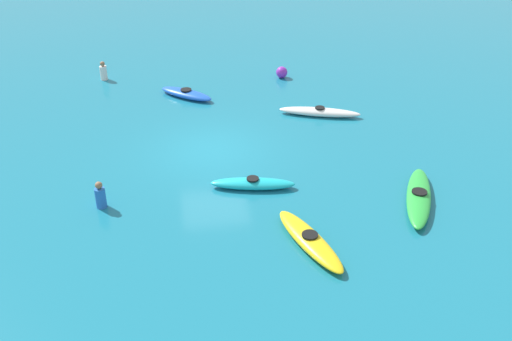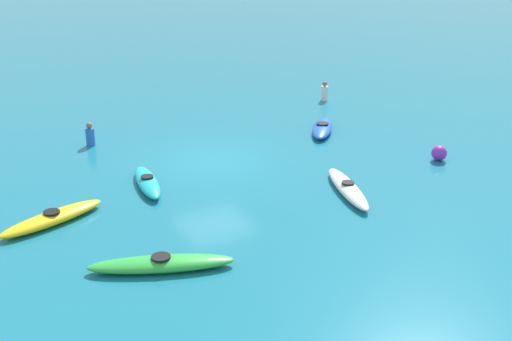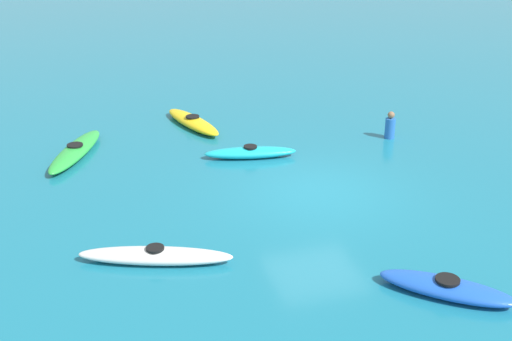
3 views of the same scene
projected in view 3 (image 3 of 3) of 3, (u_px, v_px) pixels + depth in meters
ground_plane at (318, 192)px, 16.87m from camera, size 600.00×600.00×0.00m
kayak_blue at (447, 288)px, 12.48m from camera, size 2.26×2.46×0.37m
kayak_white at (156, 256)px, 13.59m from camera, size 1.64×3.30×0.37m
kayak_yellow at (193, 122)px, 21.57m from camera, size 3.23×1.61×0.37m
kayak_cyan at (250, 152)px, 19.01m from camera, size 1.12×2.77×0.37m
kayak_green at (76, 151)px, 19.13m from camera, size 3.53×2.11×0.37m
person_by_kayaks at (390, 126)px, 20.46m from camera, size 0.43×0.43×0.88m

